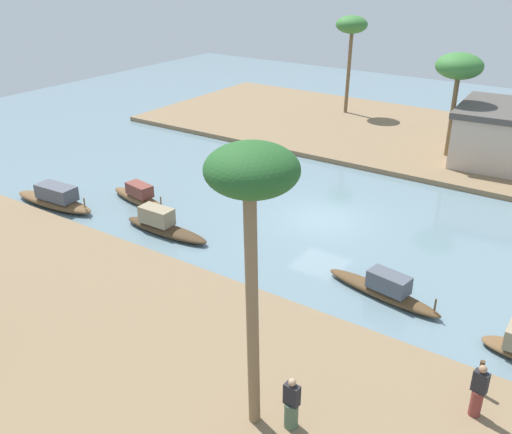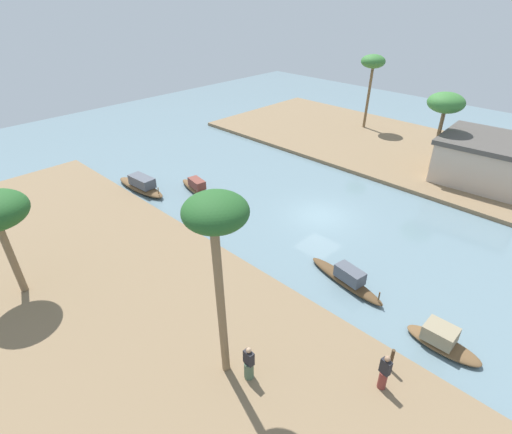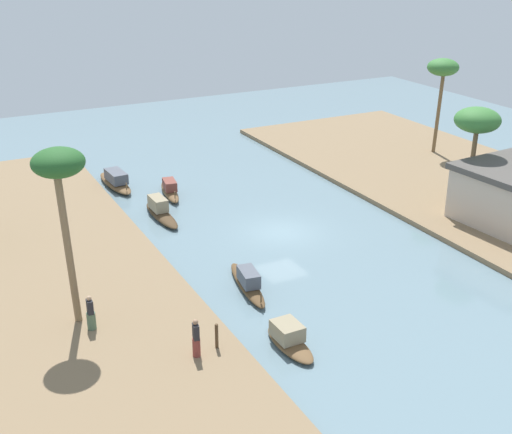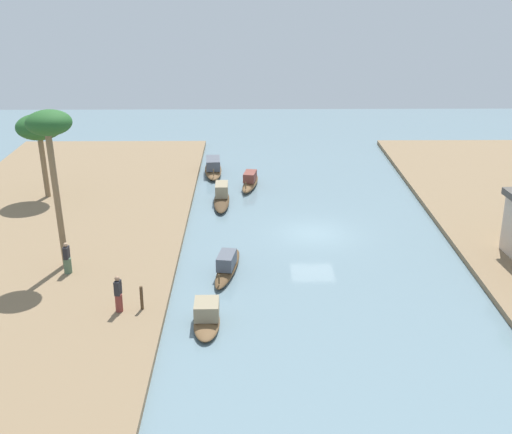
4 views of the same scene
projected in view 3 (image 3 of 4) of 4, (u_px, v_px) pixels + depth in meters
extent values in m
plane|color=slate|center=(282.00, 232.00, 39.22)|extent=(71.87, 71.87, 0.00)
cube|color=#846B4C|center=(11.00, 287.00, 32.73)|extent=(41.53, 15.48, 0.31)
cube|color=#846B4C|center=(477.00, 189.00, 45.58)|extent=(41.53, 15.48, 0.31)
ellipsoid|color=brown|center=(170.00, 192.00, 44.82)|extent=(4.33, 1.56, 0.48)
cube|color=brown|center=(170.00, 185.00, 44.53)|extent=(1.58, 0.99, 0.62)
cylinder|color=brown|center=(175.00, 195.00, 43.01)|extent=(0.07, 0.07, 0.49)
ellipsoid|color=#47331E|center=(162.00, 215.00, 41.10)|extent=(4.74, 1.05, 0.42)
cube|color=gray|center=(158.00, 203.00, 41.31)|extent=(1.64, 0.82, 0.78)
ellipsoid|color=brown|center=(290.00, 344.00, 28.06)|extent=(3.24, 1.17, 0.36)
cube|color=gray|center=(287.00, 331.00, 28.06)|extent=(1.33, 1.07, 0.69)
ellipsoid|color=brown|center=(247.00, 285.00, 32.87)|extent=(4.93, 1.63, 0.39)
cube|color=#4C515B|center=(249.00, 277.00, 32.46)|extent=(1.67, 1.01, 0.68)
cylinder|color=brown|center=(261.00, 298.00, 30.84)|extent=(0.07, 0.07, 0.49)
ellipsoid|color=brown|center=(115.00, 183.00, 46.41)|extent=(5.19, 1.53, 0.49)
cube|color=#4C515B|center=(116.00, 176.00, 45.92)|extent=(2.19, 1.13, 0.72)
cylinder|color=brown|center=(126.00, 187.00, 44.44)|extent=(0.07, 0.07, 0.51)
cylinder|color=#4C664C|center=(91.00, 321.00, 28.81)|extent=(0.40, 0.40, 0.78)
cube|color=#232328|center=(90.00, 307.00, 28.54)|extent=(0.43, 0.25, 0.61)
sphere|color=tan|center=(89.00, 298.00, 28.39)|extent=(0.21, 0.21, 0.21)
cylinder|color=brown|center=(196.00, 347.00, 26.91)|extent=(0.38, 0.38, 0.82)
cube|color=#232328|center=(196.00, 331.00, 26.63)|extent=(0.44, 0.29, 0.65)
sphere|color=#9E7556|center=(195.00, 322.00, 26.47)|extent=(0.22, 0.22, 0.22)
cylinder|color=#4C3823|center=(217.00, 336.00, 27.41)|extent=(0.14, 0.14, 1.10)
cylinder|color=#7F6647|center=(68.00, 250.00, 28.23)|extent=(0.31, 0.51, 6.87)
ellipsoid|color=#235623|center=(58.00, 163.00, 26.75)|extent=(2.16, 2.16, 1.19)
cylinder|color=brown|center=(471.00, 168.00, 41.51)|extent=(0.29, 0.35, 4.93)
ellipsoid|color=#387533|center=(478.00, 120.00, 40.36)|extent=(2.77, 2.77, 1.52)
cylinder|color=brown|center=(438.00, 113.00, 51.94)|extent=(0.28, 0.49, 6.15)
ellipsoid|color=#387533|center=(443.00, 67.00, 50.59)|extent=(2.37, 2.37, 1.31)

